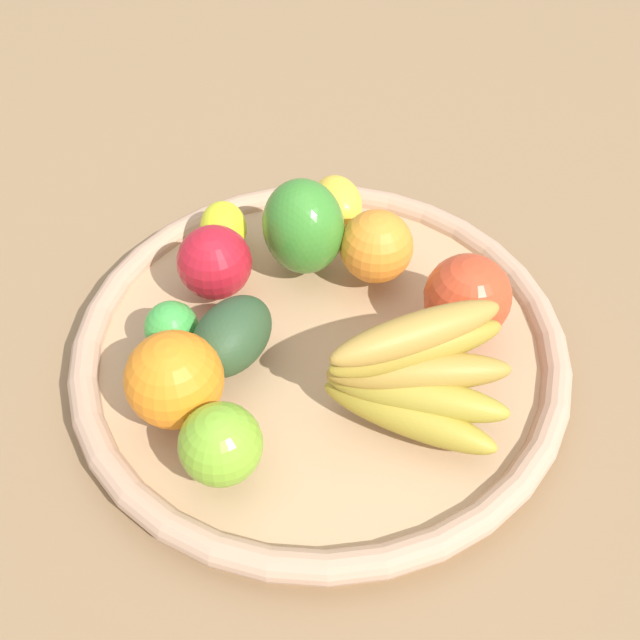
{
  "coord_description": "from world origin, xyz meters",
  "views": [
    {
      "loc": [
        -0.26,
        -0.37,
        0.56
      ],
      "look_at": [
        0.0,
        0.0,
        0.06
      ],
      "focal_mm": 41.97,
      "sensor_mm": 36.0,
      "label": 1
    }
  ],
  "objects_px": {
    "banana_bunch": "(416,372)",
    "apple_2": "(221,444)",
    "lemon_1": "(224,228)",
    "bell_pepper": "(303,227)",
    "apple_1": "(467,297)",
    "orange_0": "(176,381)",
    "lemon_0": "(338,202)",
    "avocado": "(232,336)",
    "apple_0": "(215,262)",
    "orange_1": "(377,246)",
    "lime_0": "(172,328)"
  },
  "relations": [
    {
      "from": "lime_0",
      "to": "lemon_1",
      "type": "distance_m",
      "value": 0.14
    },
    {
      "from": "bell_pepper",
      "to": "banana_bunch",
      "type": "bearing_deg",
      "value": 179.94
    },
    {
      "from": "apple_0",
      "to": "orange_0",
      "type": "xyz_separation_m",
      "value": [
        -0.1,
        -0.11,
        0.01
      ]
    },
    {
      "from": "banana_bunch",
      "to": "lemon_0",
      "type": "bearing_deg",
      "value": 68.73
    },
    {
      "from": "bell_pepper",
      "to": "lemon_0",
      "type": "height_order",
      "value": "bell_pepper"
    },
    {
      "from": "lemon_0",
      "to": "bell_pepper",
      "type": "bearing_deg",
      "value": -152.47
    },
    {
      "from": "banana_bunch",
      "to": "apple_2",
      "type": "relative_size",
      "value": 2.36
    },
    {
      "from": "banana_bunch",
      "to": "orange_1",
      "type": "xyz_separation_m",
      "value": [
        0.07,
        0.15,
        -0.01
      ]
    },
    {
      "from": "lemon_1",
      "to": "orange_1",
      "type": "height_order",
      "value": "orange_1"
    },
    {
      "from": "avocado",
      "to": "lemon_0",
      "type": "height_order",
      "value": "avocado"
    },
    {
      "from": "bell_pepper",
      "to": "apple_2",
      "type": "relative_size",
      "value": 1.47
    },
    {
      "from": "lime_0",
      "to": "orange_1",
      "type": "height_order",
      "value": "orange_1"
    },
    {
      "from": "avocado",
      "to": "apple_0",
      "type": "relative_size",
      "value": 1.24
    },
    {
      "from": "apple_1",
      "to": "orange_0",
      "type": "relative_size",
      "value": 0.97
    },
    {
      "from": "apple_1",
      "to": "apple_2",
      "type": "height_order",
      "value": "apple_1"
    },
    {
      "from": "banana_bunch",
      "to": "orange_1",
      "type": "distance_m",
      "value": 0.16
    },
    {
      "from": "lemon_1",
      "to": "apple_0",
      "type": "xyz_separation_m",
      "value": [
        -0.04,
        -0.05,
        0.01
      ]
    },
    {
      "from": "banana_bunch",
      "to": "lime_0",
      "type": "relative_size",
      "value": 3.19
    },
    {
      "from": "bell_pepper",
      "to": "orange_0",
      "type": "xyz_separation_m",
      "value": [
        -0.19,
        -0.09,
        -0.01
      ]
    },
    {
      "from": "banana_bunch",
      "to": "avocado",
      "type": "relative_size",
      "value": 1.77
    },
    {
      "from": "lemon_1",
      "to": "avocado",
      "type": "bearing_deg",
      "value": -117.31
    },
    {
      "from": "avocado",
      "to": "lime_0",
      "type": "bearing_deg",
      "value": 130.23
    },
    {
      "from": "apple_1",
      "to": "orange_1",
      "type": "relative_size",
      "value": 1.1
    },
    {
      "from": "lemon_1",
      "to": "bell_pepper",
      "type": "relative_size",
      "value": 0.65
    },
    {
      "from": "lime_0",
      "to": "apple_2",
      "type": "height_order",
      "value": "apple_2"
    },
    {
      "from": "lime_0",
      "to": "bell_pepper",
      "type": "height_order",
      "value": "bell_pepper"
    },
    {
      "from": "apple_0",
      "to": "bell_pepper",
      "type": "xyz_separation_m",
      "value": [
        0.09,
        -0.02,
        0.01
      ]
    },
    {
      "from": "apple_1",
      "to": "lemon_1",
      "type": "xyz_separation_m",
      "value": [
        -0.12,
        0.22,
        -0.02
      ]
    },
    {
      "from": "apple_1",
      "to": "banana_bunch",
      "type": "relative_size",
      "value": 0.51
    },
    {
      "from": "lemon_1",
      "to": "lemon_0",
      "type": "height_order",
      "value": "lemon_0"
    },
    {
      "from": "lime_0",
      "to": "apple_0",
      "type": "relative_size",
      "value": 0.68
    },
    {
      "from": "lemon_0",
      "to": "orange_0",
      "type": "distance_m",
      "value": 0.28
    },
    {
      "from": "orange_0",
      "to": "lime_0",
      "type": "bearing_deg",
      "value": 66.79
    },
    {
      "from": "lemon_0",
      "to": "apple_2",
      "type": "height_order",
      "value": "apple_2"
    },
    {
      "from": "apple_0",
      "to": "orange_1",
      "type": "relative_size",
      "value": 1.0
    },
    {
      "from": "apple_1",
      "to": "orange_0",
      "type": "bearing_deg",
      "value": 165.77
    },
    {
      "from": "apple_0",
      "to": "apple_2",
      "type": "height_order",
      "value": "apple_0"
    },
    {
      "from": "orange_1",
      "to": "orange_0",
      "type": "height_order",
      "value": "orange_0"
    },
    {
      "from": "apple_2",
      "to": "orange_0",
      "type": "bearing_deg",
      "value": 91.44
    },
    {
      "from": "apple_1",
      "to": "lime_0",
      "type": "height_order",
      "value": "apple_1"
    },
    {
      "from": "lime_0",
      "to": "lemon_0",
      "type": "distance_m",
      "value": 0.23
    },
    {
      "from": "avocado",
      "to": "bell_pepper",
      "type": "distance_m",
      "value": 0.14
    },
    {
      "from": "banana_bunch",
      "to": "lemon_1",
      "type": "distance_m",
      "value": 0.27
    },
    {
      "from": "apple_0",
      "to": "avocado",
      "type": "bearing_deg",
      "value": -110.52
    },
    {
      "from": "avocado",
      "to": "orange_1",
      "type": "height_order",
      "value": "orange_1"
    },
    {
      "from": "banana_bunch",
      "to": "apple_0",
      "type": "height_order",
      "value": "banana_bunch"
    },
    {
      "from": "lemon_1",
      "to": "avocado",
      "type": "xyz_separation_m",
      "value": [
        -0.07,
        -0.13,
        0.01
      ]
    },
    {
      "from": "avocado",
      "to": "apple_0",
      "type": "bearing_deg",
      "value": 69.48
    },
    {
      "from": "lime_0",
      "to": "avocado",
      "type": "xyz_separation_m",
      "value": [
        0.04,
        -0.04,
        0.01
      ]
    },
    {
      "from": "avocado",
      "to": "lemon_0",
      "type": "xyz_separation_m",
      "value": [
        0.19,
        0.1,
        -0.01
      ]
    }
  ]
}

